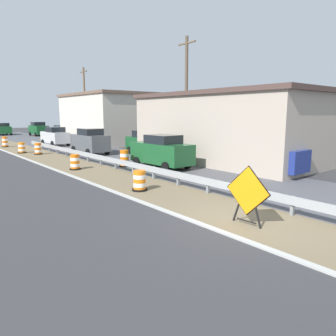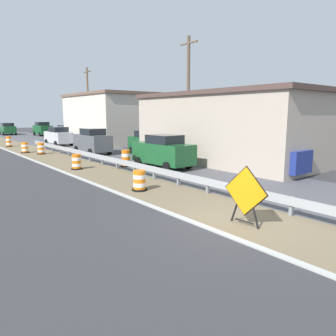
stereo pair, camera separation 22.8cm
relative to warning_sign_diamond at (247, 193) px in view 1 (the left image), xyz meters
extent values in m
plane|color=#333335|center=(0.14, 0.38, -1.05)|extent=(160.00, 160.00, 0.00)
cube|color=#706047|center=(0.58, 0.38, -1.05)|extent=(3.28, 120.00, 0.01)
cube|color=#4C4C51|center=(5.50, 0.38, -1.05)|extent=(6.55, 120.00, 0.00)
cube|color=#ADADA8|center=(-1.16, 0.38, -1.05)|extent=(0.20, 120.00, 0.11)
cube|color=#999EA3|center=(1.97, -0.42, -0.50)|extent=(0.08, 59.51, 0.32)
cube|color=slate|center=(2.05, -0.42, -0.70)|extent=(0.12, 0.12, 0.70)
cube|color=slate|center=(2.05, 1.63, -0.70)|extent=(0.12, 0.12, 0.70)
cube|color=slate|center=(2.05, 3.68, -0.70)|extent=(0.12, 0.12, 0.70)
cube|color=slate|center=(2.05, 5.73, -0.70)|extent=(0.12, 0.12, 0.70)
cube|color=slate|center=(2.05, 7.79, -0.70)|extent=(0.12, 0.12, 0.70)
cube|color=slate|center=(2.05, 9.84, -0.70)|extent=(0.12, 0.12, 0.70)
cube|color=slate|center=(2.05, 11.89, -0.70)|extent=(0.12, 0.12, 0.70)
cube|color=slate|center=(2.05, 13.94, -0.70)|extent=(0.12, 0.12, 0.70)
cube|color=slate|center=(2.05, 15.99, -0.70)|extent=(0.12, 0.12, 0.70)
cube|color=slate|center=(2.05, 18.05, -0.70)|extent=(0.12, 0.12, 0.70)
cube|color=slate|center=(2.05, 20.10, -0.70)|extent=(0.12, 0.12, 0.70)
cube|color=slate|center=(2.05, 22.15, -0.70)|extent=(0.12, 0.12, 0.70)
cube|color=slate|center=(2.05, 24.20, -0.70)|extent=(0.12, 0.12, 0.70)
cube|color=slate|center=(2.05, 26.25, -0.70)|extent=(0.12, 0.12, 0.70)
cube|color=slate|center=(2.05, 28.31, -0.70)|extent=(0.12, 0.12, 0.70)
cube|color=black|center=(0.03, -0.35, -0.53)|extent=(0.07, 0.39, 1.06)
cube|color=black|center=(0.00, 0.35, -0.53)|extent=(0.07, 0.39, 1.06)
cube|color=black|center=(0.01, 0.00, -0.93)|extent=(0.07, 0.72, 0.04)
cube|color=orange|center=(-0.01, 0.00, 0.08)|extent=(0.10, 1.56, 1.56)
cube|color=black|center=(0.01, 0.00, 0.08)|extent=(0.09, 1.65, 1.65)
cylinder|color=orange|center=(-0.06, 6.06, -0.96)|extent=(0.58, 0.58, 0.19)
cylinder|color=white|center=(-0.06, 6.06, -0.77)|extent=(0.58, 0.58, 0.19)
cylinder|color=orange|center=(-0.06, 6.06, -0.58)|extent=(0.58, 0.58, 0.19)
cylinder|color=white|center=(-0.06, 6.06, -0.39)|extent=(0.58, 0.58, 0.19)
cylinder|color=orange|center=(-0.06, 6.06, -0.19)|extent=(0.58, 0.58, 0.19)
cylinder|color=black|center=(-0.06, 6.06, -1.01)|extent=(0.72, 0.72, 0.08)
cylinder|color=orange|center=(3.02, 12.41, -0.94)|extent=(0.58, 0.58, 0.22)
cylinder|color=white|center=(3.02, 12.41, -0.72)|extent=(0.58, 0.58, 0.22)
cylinder|color=orange|center=(3.02, 12.41, -0.49)|extent=(0.58, 0.58, 0.22)
cylinder|color=white|center=(3.02, 12.41, -0.27)|extent=(0.58, 0.58, 0.22)
cylinder|color=orange|center=(3.02, 12.41, -0.04)|extent=(0.58, 0.58, 0.22)
cylinder|color=black|center=(3.02, 12.41, -1.01)|extent=(0.72, 0.72, 0.08)
cylinder|color=orange|center=(-0.07, 13.39, -0.95)|extent=(0.57, 0.57, 0.20)
cylinder|color=white|center=(-0.07, 13.39, -0.76)|extent=(0.57, 0.57, 0.20)
cylinder|color=orange|center=(-0.07, 13.39, -0.56)|extent=(0.57, 0.57, 0.20)
cylinder|color=white|center=(-0.07, 13.39, -0.37)|extent=(0.57, 0.57, 0.20)
cylinder|color=orange|center=(-0.07, 13.39, -0.17)|extent=(0.57, 0.57, 0.20)
cylinder|color=black|center=(-0.07, 13.39, -1.01)|extent=(0.71, 0.71, 0.08)
cylinder|color=orange|center=(0.58, 22.83, -0.95)|extent=(0.57, 0.57, 0.20)
cylinder|color=white|center=(0.58, 22.83, -0.75)|extent=(0.57, 0.57, 0.20)
cylinder|color=orange|center=(0.58, 22.83, -0.55)|extent=(0.57, 0.57, 0.20)
cylinder|color=white|center=(0.58, 22.83, -0.35)|extent=(0.57, 0.57, 0.20)
cylinder|color=orange|center=(0.58, 22.83, -0.15)|extent=(0.57, 0.57, 0.20)
cylinder|color=black|center=(0.58, 22.83, -1.01)|extent=(0.71, 0.71, 0.08)
cylinder|color=orange|center=(-0.26, 24.75, -0.96)|extent=(0.60, 0.60, 0.19)
cylinder|color=white|center=(-0.26, 24.75, -0.76)|extent=(0.60, 0.60, 0.19)
cylinder|color=orange|center=(-0.26, 24.75, -0.57)|extent=(0.60, 0.60, 0.19)
cylinder|color=white|center=(-0.26, 24.75, -0.38)|extent=(0.60, 0.60, 0.19)
cylinder|color=orange|center=(-0.26, 24.75, -0.18)|extent=(0.60, 0.60, 0.19)
cylinder|color=black|center=(-0.26, 24.75, -1.01)|extent=(0.75, 0.75, 0.08)
cylinder|color=orange|center=(-0.15, 31.53, -0.94)|extent=(0.53, 0.53, 0.22)
cylinder|color=white|center=(-0.15, 31.53, -0.72)|extent=(0.53, 0.53, 0.22)
cylinder|color=orange|center=(-0.15, 31.53, -0.49)|extent=(0.53, 0.53, 0.22)
cylinder|color=white|center=(-0.15, 31.53, -0.27)|extent=(0.53, 0.53, 0.22)
cylinder|color=orange|center=(-0.15, 31.53, -0.04)|extent=(0.53, 0.53, 0.22)
cylinder|color=black|center=(-0.15, 31.53, -1.01)|extent=(0.66, 0.66, 0.08)
cube|color=silver|center=(4.64, 29.79, -0.13)|extent=(1.86, 4.36, 1.20)
cube|color=black|center=(4.64, 29.61, 0.75)|extent=(1.61, 2.03, 0.56)
cylinder|color=black|center=(3.73, 31.18, -0.73)|extent=(0.24, 0.65, 0.64)
cylinder|color=black|center=(5.46, 31.23, -0.73)|extent=(0.24, 0.65, 0.64)
cylinder|color=black|center=(3.82, 28.34, -0.73)|extent=(0.24, 0.65, 0.64)
cylinder|color=black|center=(5.54, 28.39, -0.73)|extent=(0.24, 0.65, 0.64)
cube|color=#195128|center=(8.30, 36.86, -0.18)|extent=(1.84, 4.52, 1.11)
cube|color=black|center=(8.30, 37.04, 0.66)|extent=(1.61, 2.10, 0.56)
cylinder|color=black|center=(9.21, 35.40, -0.73)|extent=(0.24, 0.65, 0.64)
cylinder|color=black|center=(7.47, 35.36, -0.73)|extent=(0.24, 0.65, 0.64)
cylinder|color=black|center=(9.13, 38.36, -0.73)|extent=(0.24, 0.65, 0.64)
cylinder|color=black|center=(7.40, 38.32, -0.73)|extent=(0.24, 0.65, 0.64)
cube|color=#195128|center=(4.75, 10.53, -0.08)|extent=(2.00, 4.63, 1.31)
cube|color=black|center=(4.75, 10.35, 0.85)|extent=(1.73, 2.16, 0.56)
cylinder|color=black|center=(3.77, 12.01, -0.73)|extent=(0.24, 0.65, 0.64)
cylinder|color=black|center=(5.62, 12.07, -0.73)|extent=(0.24, 0.65, 0.64)
cylinder|color=black|center=(3.88, 9.00, -0.73)|extent=(0.24, 0.65, 0.64)
cylinder|color=black|center=(5.72, 9.06, -0.73)|extent=(0.24, 0.65, 0.64)
cube|color=#195128|center=(8.38, 47.40, -0.07)|extent=(1.98, 4.22, 1.32)
cube|color=black|center=(8.38, 47.57, 0.87)|extent=(1.75, 1.95, 0.56)
cylinder|color=black|center=(9.36, 46.04, -0.73)|extent=(0.23, 0.64, 0.64)
cylinder|color=black|center=(7.45, 46.00, -0.73)|extent=(0.23, 0.64, 0.64)
cylinder|color=black|center=(9.31, 48.80, -0.73)|extent=(0.23, 0.64, 0.64)
cylinder|color=black|center=(7.40, 48.76, -0.73)|extent=(0.23, 0.64, 0.64)
cube|color=#4C5156|center=(4.33, 20.38, -0.04)|extent=(1.79, 4.56, 1.38)
cube|color=black|center=(4.33, 20.20, 0.93)|extent=(1.60, 2.10, 0.56)
cylinder|color=black|center=(3.47, 21.89, -0.73)|extent=(0.22, 0.64, 0.64)
cylinder|color=black|center=(5.22, 21.88, -0.73)|extent=(0.22, 0.64, 0.64)
cylinder|color=black|center=(3.44, 18.89, -0.73)|extent=(0.22, 0.64, 0.64)
cylinder|color=black|center=(5.20, 18.87, -0.73)|extent=(0.22, 0.64, 0.64)
cube|color=navy|center=(8.22, 4.94, -0.10)|extent=(1.89, 4.81, 1.26)
cube|color=black|center=(8.22, 5.13, 0.81)|extent=(1.66, 2.23, 0.56)
cylinder|color=black|center=(9.15, 3.38, -0.73)|extent=(0.23, 0.64, 0.64)
cylinder|color=black|center=(7.36, 3.34, -0.73)|extent=(0.23, 0.64, 0.64)
cylinder|color=black|center=(9.09, 6.53, -0.73)|extent=(0.23, 0.64, 0.64)
cylinder|color=black|center=(7.30, 6.49, -0.73)|extent=(0.23, 0.64, 0.64)
cube|color=#195128|center=(4.35, 53.31, -0.17)|extent=(1.99, 4.70, 1.12)
cube|color=black|center=(4.35, 53.12, 0.67)|extent=(1.74, 2.18, 0.56)
cylinder|color=black|center=(5.33, 54.83, -0.73)|extent=(0.23, 0.64, 0.64)
cylinder|color=black|center=(5.27, 51.75, -0.73)|extent=(0.23, 0.64, 0.64)
cube|color=#195128|center=(7.95, 16.60, -0.13)|extent=(2.05, 4.33, 1.20)
cube|color=black|center=(7.96, 16.77, 0.75)|extent=(1.80, 2.01, 0.56)
cylinder|color=black|center=(8.89, 15.17, -0.73)|extent=(0.24, 0.65, 0.64)
cylinder|color=black|center=(6.94, 15.21, -0.73)|extent=(0.24, 0.65, 0.64)
cylinder|color=black|center=(8.96, 17.99, -0.73)|extent=(0.24, 0.65, 0.64)
cylinder|color=black|center=(7.01, 18.04, -0.73)|extent=(0.24, 0.65, 0.64)
cube|color=#AD9E8E|center=(11.27, 9.74, 1.34)|extent=(8.79, 13.70, 4.79)
cube|color=#4C3833|center=(11.27, 9.74, 3.89)|extent=(9.14, 14.25, 0.30)
cube|color=beige|center=(11.06, 29.02, 1.75)|extent=(7.69, 11.75, 5.60)
cube|color=brown|center=(11.06, 29.02, 4.69)|extent=(7.99, 12.22, 0.30)
cylinder|color=brown|center=(8.38, 12.12, 3.52)|extent=(0.24, 0.24, 9.15)
cube|color=brown|center=(8.38, 12.12, 7.60)|extent=(0.12, 1.80, 0.10)
cylinder|color=brown|center=(9.08, 31.30, 3.46)|extent=(0.24, 0.24, 9.03)
cube|color=brown|center=(9.08, 31.30, 7.47)|extent=(0.12, 1.80, 0.10)
camera|label=1|loc=(-8.25, -6.10, 2.51)|focal=34.23mm
camera|label=2|loc=(-8.08, -6.24, 2.51)|focal=34.23mm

